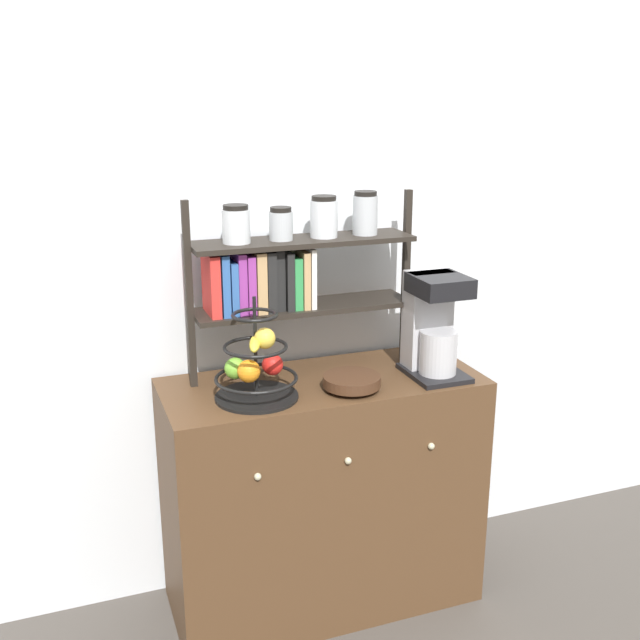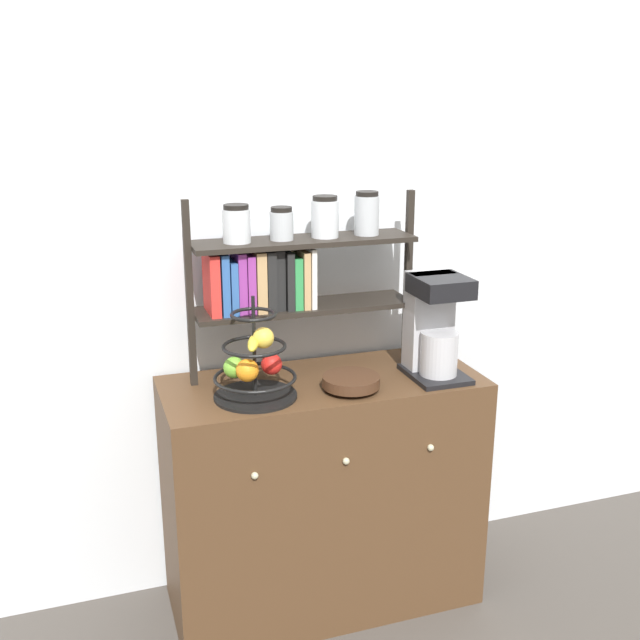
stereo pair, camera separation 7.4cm
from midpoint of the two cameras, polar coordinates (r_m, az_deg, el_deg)
The scene contains 7 objects.
ground_plane at distance 2.93m, azimuth 2.59°, elevation -22.86°, with size 12.00×12.00×0.00m, color #47423D.
wall_back at distance 2.81m, azimuth -0.90°, elevation 5.05°, with size 7.00×0.05×2.60m, color silver.
sideboard at distance 2.86m, azimuth 0.95°, elevation -13.04°, with size 1.14×0.49×0.90m.
coffee_maker at distance 2.70m, azimuth 9.45°, elevation -0.38°, with size 0.19×0.25×0.37m.
fruit_stand at distance 2.48m, azimuth -4.18°, elevation -3.46°, with size 0.28×0.28×0.35m.
wooden_bowl at distance 2.58m, azimuth 3.20°, elevation -4.73°, with size 0.20×0.20×0.05m.
shelf_hutch at distance 2.62m, azimuth -2.06°, elevation 4.11°, with size 0.84×0.20×0.65m.
Camera 2 is at (-0.80, -2.11, 1.87)m, focal length 42.00 mm.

